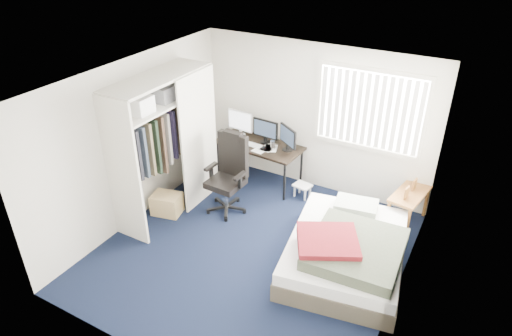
{
  "coord_description": "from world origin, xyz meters",
  "views": [
    {
      "loc": [
        2.52,
        -4.43,
        4.26
      ],
      "look_at": [
        -0.16,
        0.4,
        1.11
      ],
      "focal_mm": 32.0,
      "sensor_mm": 36.0,
      "label": 1
    }
  ],
  "objects_px": {
    "desk": "(260,142)",
    "bed": "(346,250)",
    "nightstand": "(410,196)",
    "office_chair": "(229,181)"
  },
  "relations": [
    {
      "from": "office_chair",
      "to": "nightstand",
      "type": "xyz_separation_m",
      "value": [
        2.61,
        0.98,
        -0.02
      ]
    },
    {
      "from": "nightstand",
      "to": "desk",
      "type": "bearing_deg",
      "value": 179.73
    },
    {
      "from": "desk",
      "to": "bed",
      "type": "height_order",
      "value": "desk"
    },
    {
      "from": "desk",
      "to": "nightstand",
      "type": "height_order",
      "value": "desk"
    },
    {
      "from": "nightstand",
      "to": "bed",
      "type": "xyz_separation_m",
      "value": [
        -0.48,
        -1.42,
        -0.2
      ]
    },
    {
      "from": "desk",
      "to": "nightstand",
      "type": "xyz_separation_m",
      "value": [
        2.59,
        -0.01,
        -0.29
      ]
    },
    {
      "from": "office_chair",
      "to": "bed",
      "type": "xyz_separation_m",
      "value": [
        2.13,
        -0.44,
        -0.22
      ]
    },
    {
      "from": "desk",
      "to": "office_chair",
      "type": "height_order",
      "value": "office_chair"
    },
    {
      "from": "nightstand",
      "to": "office_chair",
      "type": "bearing_deg",
      "value": -159.39
    },
    {
      "from": "office_chair",
      "to": "nightstand",
      "type": "bearing_deg",
      "value": 20.61
    }
  ]
}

